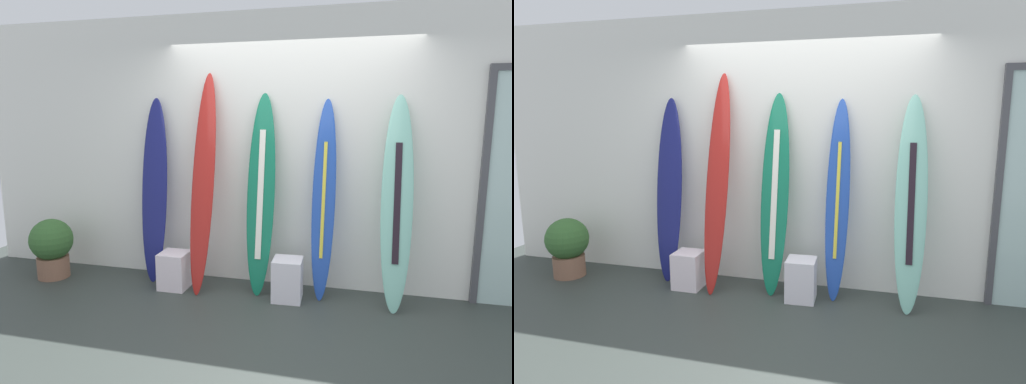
% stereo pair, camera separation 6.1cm
% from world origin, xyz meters
% --- Properties ---
extents(ground, '(8.00, 8.00, 0.04)m').
position_xyz_m(ground, '(0.00, 0.00, -0.02)').
color(ground, '#323935').
extents(wall_back, '(7.20, 0.20, 2.80)m').
position_xyz_m(wall_back, '(0.00, 1.30, 1.40)').
color(wall_back, white).
rests_on(wall_back, ground).
extents(surfboard_navy, '(0.30, 0.34, 1.96)m').
position_xyz_m(surfboard_navy, '(-1.41, 1.00, 0.98)').
color(surfboard_navy, navy).
rests_on(surfboard_navy, ground).
extents(surfboard_crimson, '(0.23, 0.56, 2.21)m').
position_xyz_m(surfboard_crimson, '(-0.81, 0.90, 1.10)').
color(surfboard_crimson, '#AD211C').
rests_on(surfboard_crimson, ground).
extents(surfboard_emerald, '(0.29, 0.41, 2.00)m').
position_xyz_m(surfboard_emerald, '(-0.23, 0.98, 0.98)').
color(surfboard_emerald, '#13704F').
rests_on(surfboard_emerald, ground).
extents(surfboard_cobalt, '(0.23, 0.37, 1.94)m').
position_xyz_m(surfboard_cobalt, '(0.39, 0.99, 0.95)').
color(surfboard_cobalt, '#224BAF').
rests_on(surfboard_cobalt, ground).
extents(surfboard_seafoam, '(0.29, 0.48, 1.97)m').
position_xyz_m(surfboard_seafoam, '(1.06, 0.92, 0.97)').
color(surfboard_seafoam, '#83CAB6').
rests_on(surfboard_seafoam, ground).
extents(display_block_left, '(0.28, 0.28, 0.38)m').
position_xyz_m(display_block_left, '(-1.11, 0.80, 0.19)').
color(display_block_left, white).
rests_on(display_block_left, ground).
extents(display_block_center, '(0.29, 0.29, 0.41)m').
position_xyz_m(display_block_center, '(0.08, 0.80, 0.21)').
color(display_block_center, silver).
rests_on(display_block_center, ground).
extents(potted_plant, '(0.46, 0.46, 0.66)m').
position_xyz_m(potted_plant, '(-2.55, 0.75, 0.36)').
color(potted_plant, '#845B46').
rests_on(potted_plant, ground).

